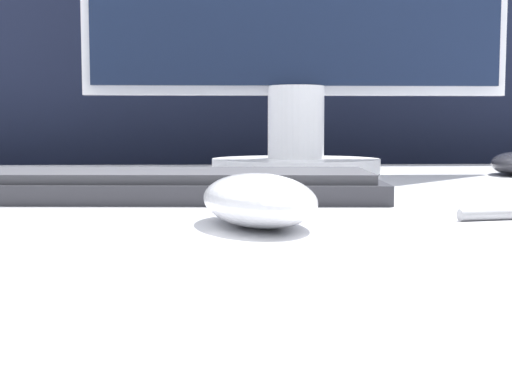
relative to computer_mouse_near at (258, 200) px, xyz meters
The scene contains 3 objects.
partition_panel 0.87m from the computer_mouse_near, 87.30° to the left, with size 5.00×0.03×1.21m.
computer_mouse_near is the anchor object (origin of this frame).
keyboard 0.19m from the computer_mouse_near, 111.42° to the left, with size 0.37×0.16×0.02m.
Camera 1 is at (-0.06, -0.58, 0.78)m, focal length 50.00 mm.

